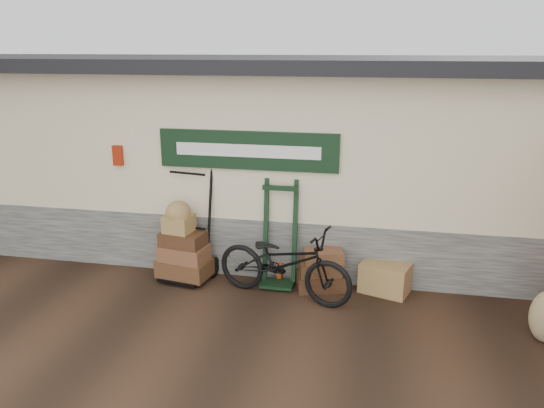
% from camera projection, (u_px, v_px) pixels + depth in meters
% --- Properties ---
extents(ground, '(80.00, 80.00, 0.00)m').
position_uv_depth(ground, '(254.00, 308.00, 7.10)').
color(ground, black).
rests_on(ground, ground).
extents(station_building, '(14.40, 4.10, 3.20)m').
position_uv_depth(station_building, '(289.00, 151.00, 9.21)').
color(station_building, '#4C4C47').
rests_on(station_building, ground).
extents(porter_trolley, '(1.02, 0.83, 1.83)m').
position_uv_depth(porter_trolley, '(189.00, 218.00, 7.86)').
color(porter_trolley, black).
rests_on(porter_trolley, ground).
extents(green_barrow, '(0.56, 0.48, 1.55)m').
position_uv_depth(green_barrow, '(280.00, 234.00, 7.64)').
color(green_barrow, black).
rests_on(green_barrow, ground).
extents(suitcase_stack, '(0.77, 0.60, 0.60)m').
position_uv_depth(suitcase_stack, '(321.00, 269.00, 7.60)').
color(suitcase_stack, '#3A2512').
rests_on(suitcase_stack, ground).
extents(wicker_hamper, '(0.76, 0.62, 0.43)m').
position_uv_depth(wicker_hamper, '(385.00, 278.00, 7.51)').
color(wicker_hamper, olive).
rests_on(wicker_hamper, ground).
extents(bicycle, '(1.17, 2.10, 1.16)m').
position_uv_depth(bicycle, '(284.00, 259.00, 7.25)').
color(bicycle, black).
rests_on(bicycle, ground).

